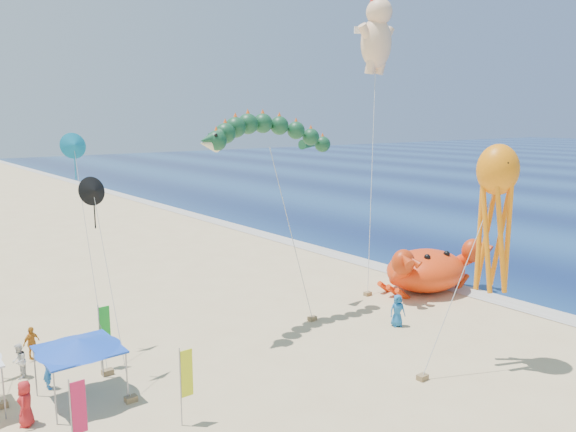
# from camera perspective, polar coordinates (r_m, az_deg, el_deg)

# --- Properties ---
(ground) EXTENTS (320.00, 320.00, 0.00)m
(ground) POSITION_cam_1_polar(r_m,az_deg,el_deg) (32.48, 5.06, -11.47)
(ground) COLOR #D1B784
(ground) RESTS_ON ground
(foam_strip) EXTENTS (320.00, 320.00, 0.00)m
(foam_strip) POSITION_cam_1_polar(r_m,az_deg,el_deg) (41.20, 17.45, -7.22)
(foam_strip) COLOR silver
(foam_strip) RESTS_ON ground
(crab_inflatable) EXTENTS (8.04, 5.67, 3.52)m
(crab_inflatable) POSITION_cam_1_polar(r_m,az_deg,el_deg) (40.09, 13.97, -5.22)
(crab_inflatable) COLOR #EF380C
(crab_inflatable) RESTS_ON ground
(dragon_kite) EXTENTS (9.78, 3.54, 11.75)m
(dragon_kite) POSITION_cam_1_polar(r_m,az_deg,el_deg) (31.66, -2.10, 7.82)
(dragon_kite) COLOR #103C22
(dragon_kite) RESTS_ON ground
(cherub_kite) EXTENTS (5.34, 4.65, 20.26)m
(cherub_kite) POSITION_cam_1_polar(r_m,az_deg,el_deg) (42.36, 9.03, 17.82)
(cherub_kite) COLOR #FFC99B
(cherub_kite) RESTS_ON ground
(octopus_kite) EXTENTS (5.15, 1.86, 10.67)m
(octopus_kite) POSITION_cam_1_polar(r_m,az_deg,el_deg) (27.85, 20.32, 0.90)
(octopus_kite) COLOR orange
(octopus_kite) RESTS_ON ground
(canopy_blue) EXTENTS (3.45, 3.45, 2.71)m
(canopy_blue) POSITION_cam_1_polar(r_m,az_deg,el_deg) (25.71, -20.50, -12.16)
(canopy_blue) COLOR gray
(canopy_blue) RESTS_ON ground
(feather_flags) EXTENTS (7.82, 7.01, 3.20)m
(feather_flags) POSITION_cam_1_polar(r_m,az_deg,el_deg) (24.47, -20.32, -14.38)
(feather_flags) COLOR gray
(feather_flags) RESTS_ON ground
(beachgoers) EXTENTS (22.95, 9.11, 1.87)m
(beachgoers) POSITION_cam_1_polar(r_m,az_deg,el_deg) (28.23, -17.53, -13.45)
(beachgoers) COLOR blue
(beachgoers) RESTS_ON ground
(small_kites) EXTENTS (8.51, 9.93, 11.17)m
(small_kites) POSITION_cam_1_polar(r_m,az_deg,el_deg) (26.18, -26.02, -2.05)
(small_kites) COLOR #0E769C
(small_kites) RESTS_ON ground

